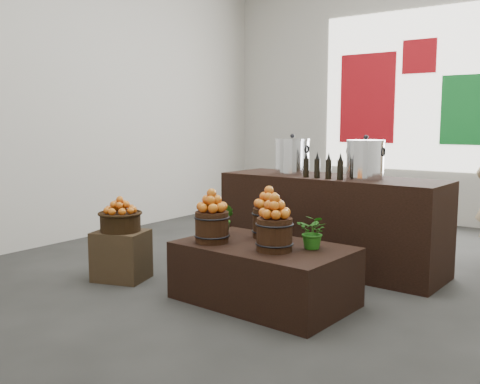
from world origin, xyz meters
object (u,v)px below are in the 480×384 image
Objects in this scene: crate at (121,255)px; stock_pot_center at (365,160)px; counter at (330,222)px; display_table at (264,273)px; wicker_basket at (120,222)px; stock_pot_left at (292,157)px.

crate is 1.32× the size of stock_pot_center.
stock_pot_center is at bearing -0.00° from counter.
stock_pot_center is at bearing 79.79° from display_table.
counter is at bearing 47.89° from wicker_basket.
counter is (1.44, 1.60, -0.09)m from wicker_basket.
display_table is 1.37m from counter.
display_table is 3.94× the size of stock_pot_left.
crate is 1.32× the size of stock_pot_left.
wicker_basket is 2.15m from counter.
stock_pot_left reaches higher than counter.
stock_pot_center reaches higher than counter.
wicker_basket is at bearing -129.51° from counter.
counter reaches higher than wicker_basket.
counter is 0.76m from stock_pot_center.
stock_pot_left is at bearing 59.29° from crate.
stock_pot_left is at bearing -180.00° from counter.
display_table is 0.61× the size of counter.
crate is 1.25× the size of wicker_basket.
display_table is at bearing -104.03° from stock_pot_center.
wicker_basket reaches higher than crate.
display_table is at bearing -69.06° from stock_pot_left.
wicker_basket is at bearing -120.71° from stock_pot_left.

